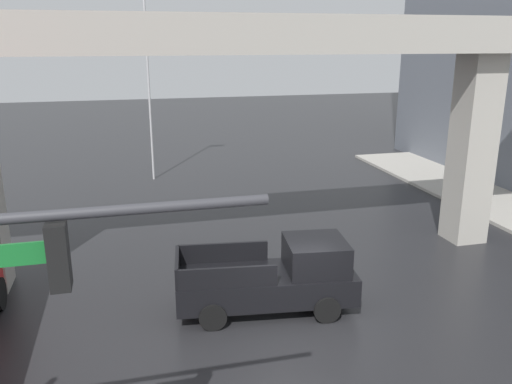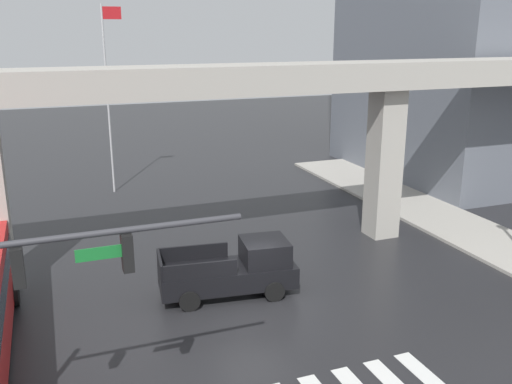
# 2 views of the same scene
# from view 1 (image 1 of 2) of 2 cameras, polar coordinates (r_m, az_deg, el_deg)

# --- Properties ---
(ground_plane) EXTENTS (120.00, 120.00, 0.00)m
(ground_plane) POSITION_cam_1_polar(r_m,az_deg,el_deg) (14.59, 4.48, -15.16)
(ground_plane) COLOR #232326
(elevated_overpass) EXTENTS (53.15, 2.44, 8.34)m
(elevated_overpass) POSITION_cam_1_polar(r_m,az_deg,el_deg) (17.36, -0.55, 14.86)
(elevated_overpass) COLOR #ADA89E
(elevated_overpass) RESTS_ON ground
(pickup_truck) EXTENTS (5.29, 2.54, 2.08)m
(pickup_truck) POSITION_cam_1_polar(r_m,az_deg,el_deg) (15.36, 2.18, -9.25)
(pickup_truck) COLOR black
(pickup_truck) RESTS_ON ground
(flagpole) EXTENTS (1.16, 0.12, 11.12)m
(flagpole) POSITION_cam_1_polar(r_m,az_deg,el_deg) (29.35, -11.50, 13.52)
(flagpole) COLOR silver
(flagpole) RESTS_ON ground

